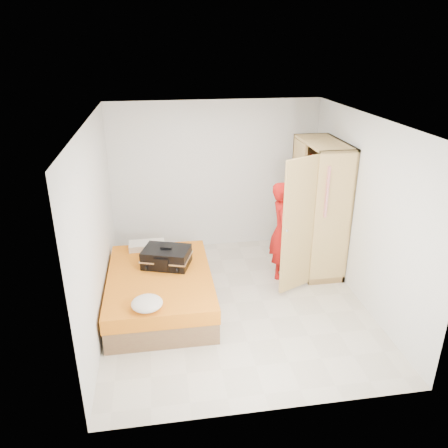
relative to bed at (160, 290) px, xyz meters
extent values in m
plane|color=beige|center=(1.05, -0.11, -0.25)|extent=(4.00, 4.00, 0.00)
plane|color=white|center=(1.05, -0.11, 2.35)|extent=(4.00, 4.00, 0.00)
cube|color=white|center=(1.05, 1.89, 1.05)|extent=(3.60, 0.02, 2.60)
cube|color=white|center=(1.05, -2.11, 1.05)|extent=(3.60, 0.02, 2.60)
cube|color=white|center=(-0.75, -0.11, 1.05)|extent=(0.02, 4.00, 2.60)
cube|color=white|center=(2.85, -0.11, 1.05)|extent=(0.02, 4.00, 2.60)
cube|color=brown|center=(0.00, 0.00, -0.10)|extent=(1.40, 2.00, 0.30)
cube|color=orange|center=(0.00, 0.00, 0.15)|extent=(1.42, 2.02, 0.20)
cube|color=tan|center=(2.82, 0.79, 0.80)|extent=(0.04, 1.20, 2.10)
cube|color=tan|center=(2.55, 0.21, 0.80)|extent=(0.58, 0.04, 2.10)
cube|color=tan|center=(2.55, 1.37, 0.80)|extent=(0.58, 0.04, 2.10)
cube|color=tan|center=(2.55, 0.79, 1.83)|extent=(0.58, 1.20, 0.04)
cube|color=#A97E48|center=(2.55, 0.79, -0.20)|extent=(0.58, 1.20, 0.10)
cube|color=tan|center=(2.28, 1.09, 0.80)|extent=(0.04, 0.59, 2.00)
cube|color=tan|center=(1.99, 0.10, 0.80)|extent=(0.55, 0.29, 2.00)
cylinder|color=#B2B2B7|center=(2.55, 0.79, 1.67)|extent=(0.02, 1.10, 0.02)
imported|color=#BA0B12|center=(1.91, 0.60, 0.52)|extent=(0.50, 0.64, 1.55)
cube|color=black|center=(0.11, 0.26, 0.38)|extent=(0.75, 0.64, 0.26)
cube|color=black|center=(0.11, 0.26, 0.52)|extent=(0.17, 0.10, 0.03)
ellipsoid|color=white|center=(-0.16, -0.82, 0.32)|extent=(0.38, 0.38, 0.14)
cube|color=white|center=(-0.17, 0.85, 0.30)|extent=(0.55, 0.29, 0.10)
camera|label=1|loc=(0.07, -5.37, 3.24)|focal=35.00mm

